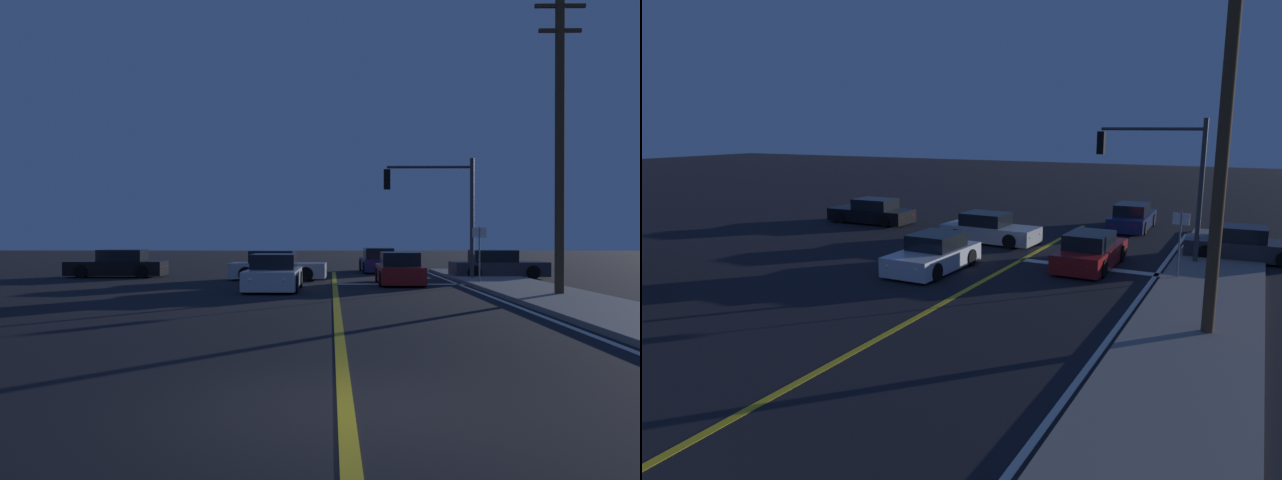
% 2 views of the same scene
% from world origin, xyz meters
% --- Properties ---
extents(sidewalk_right, '(3.20, 38.06, 0.15)m').
position_xyz_m(sidewalk_right, '(6.98, 10.57, 0.07)').
color(sidewalk_right, gray).
rests_on(sidewalk_right, ground).
extents(lane_line_center, '(0.20, 35.95, 0.01)m').
position_xyz_m(lane_line_center, '(0.00, 10.57, 0.01)').
color(lane_line_center, gold).
rests_on(lane_line_center, ground).
extents(lane_line_edge_right, '(0.16, 35.95, 0.01)m').
position_xyz_m(lane_line_edge_right, '(5.13, 10.57, 0.01)').
color(lane_line_edge_right, silver).
rests_on(lane_line_edge_right, ground).
extents(stop_bar, '(5.38, 0.50, 0.01)m').
position_xyz_m(stop_bar, '(2.69, 19.64, 0.01)').
color(stop_bar, silver).
rests_on(stop_bar, ground).
extents(car_far_approaching_silver, '(4.44, 2.02, 1.34)m').
position_xyz_m(car_far_approaching_silver, '(-2.63, 22.27, 0.58)').
color(car_far_approaching_silver, '#B2B5BA').
rests_on(car_far_approaching_silver, ground).
extents(car_lead_oncoming_red, '(1.90, 4.50, 1.34)m').
position_xyz_m(car_lead_oncoming_red, '(2.70, 19.75, 0.58)').
color(car_lead_oncoming_red, maroon).
rests_on(car_lead_oncoming_red, ground).
extents(car_parked_curb_navy, '(1.94, 4.62, 1.34)m').
position_xyz_m(car_parked_curb_navy, '(2.45, 28.72, 0.58)').
color(car_parked_curb_navy, navy).
rests_on(car_parked_curb_navy, ground).
extents(car_distant_tail_black, '(4.72, 1.93, 1.34)m').
position_xyz_m(car_distant_tail_black, '(-10.54, 24.16, 0.58)').
color(car_distant_tail_black, black).
rests_on(car_distant_tail_black, ground).
extents(car_mid_block_charcoal, '(4.51, 2.00, 1.34)m').
position_xyz_m(car_mid_block_charcoal, '(7.75, 23.68, 0.58)').
color(car_mid_block_charcoal, '#2D2D33').
rests_on(car_mid_block_charcoal, ground).
extents(car_following_oncoming_white, '(2.02, 4.22, 1.34)m').
position_xyz_m(car_following_oncoming_white, '(-2.29, 16.66, 0.58)').
color(car_following_oncoming_white, silver).
rests_on(car_following_oncoming_white, ground).
extents(traffic_signal_near_right, '(4.05, 0.28, 5.51)m').
position_xyz_m(traffic_signal_near_right, '(4.71, 21.94, 3.69)').
color(traffic_signal_near_right, '#38383D').
rests_on(traffic_signal_near_right, ground).
extents(utility_pole_right, '(1.64, 0.30, 10.10)m').
position_xyz_m(utility_pole_right, '(7.28, 13.83, 5.23)').
color(utility_pole_right, '#4C3823').
rests_on(utility_pole_right, ground).
extents(street_sign_corner, '(0.56, 0.10, 2.40)m').
position_xyz_m(street_sign_corner, '(5.88, 19.14, 1.62)').
color(street_sign_corner, slate).
rests_on(street_sign_corner, ground).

